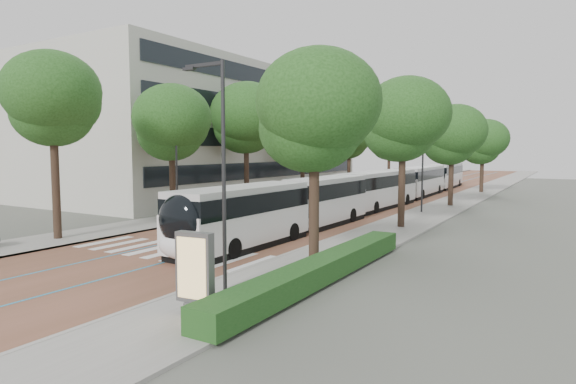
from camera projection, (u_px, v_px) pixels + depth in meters
name	position (u px, v px, depth m)	size (l,w,h in m)	color
ground	(153.00, 255.00, 23.14)	(160.00, 160.00, 0.00)	#51544C
road	(407.00, 192.00, 57.26)	(11.00, 140.00, 0.02)	brown
sidewalk_left	(349.00, 189.00, 61.11)	(4.00, 140.00, 0.12)	gray
sidewalk_right	(473.00, 195.00, 53.39)	(4.00, 140.00, 0.12)	gray
kerb_left	(363.00, 190.00, 60.13)	(0.20, 140.00, 0.14)	gray
kerb_right	(455.00, 194.00, 54.37)	(0.20, 140.00, 0.14)	gray
zebra_crossing	(171.00, 251.00, 23.88)	(10.55, 3.60, 0.01)	silver
lane_line_left	(394.00, 192.00, 58.08)	(0.12, 126.00, 0.01)	teal
lane_line_right	(420.00, 193.00, 56.43)	(0.12, 126.00, 0.01)	teal
office_building	(214.00, 133.00, 56.43)	(18.11, 40.00, 14.00)	#B5B3A8
hedge	(321.00, 269.00, 18.41)	(1.20, 14.00, 0.80)	#183F15
streetlight_near	(220.00, 157.00, 16.75)	(1.82, 0.20, 8.00)	#29292B
streetlight_far	(421.00, 153.00, 38.08)	(1.82, 0.20, 8.00)	#29292B
lamp_post_left	(177.00, 164.00, 32.74)	(0.14, 0.14, 8.00)	#29292B
trees_left	(292.00, 133.00, 48.39)	(6.46, 60.42, 10.30)	black
trees_right	(435.00, 134.00, 37.53)	(5.47, 47.31, 9.08)	black
lead_bus	(283.00, 209.00, 27.96)	(2.70, 18.42, 3.20)	black
bus_queued_0	(377.00, 190.00, 41.45)	(2.91, 12.47, 3.20)	white
bus_queued_1	(419.00, 181.00, 52.75)	(2.76, 12.44, 3.20)	white
bus_queued_2	(445.00, 176.00, 64.00)	(3.00, 12.48, 3.20)	white
ad_panel	(195.00, 271.00, 14.41)	(1.23, 0.52, 2.49)	#59595B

